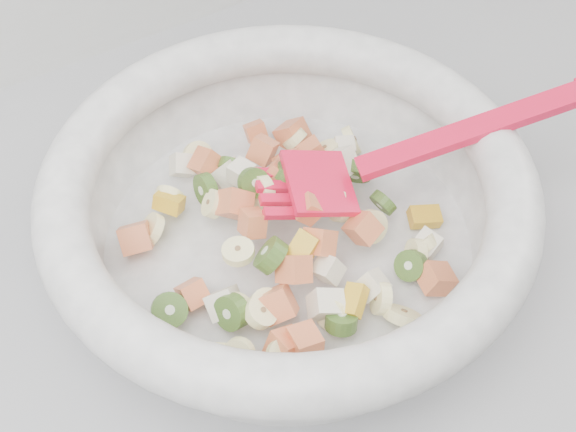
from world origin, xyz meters
TOP-DOWN VIEW (x-y plane):
  - mixing_bowl at (0.05, 1.40)m, footprint 0.44×0.38m

SIDE VIEW (x-z plane):
  - mixing_bowl at x=0.05m, z-range 0.89..1.02m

